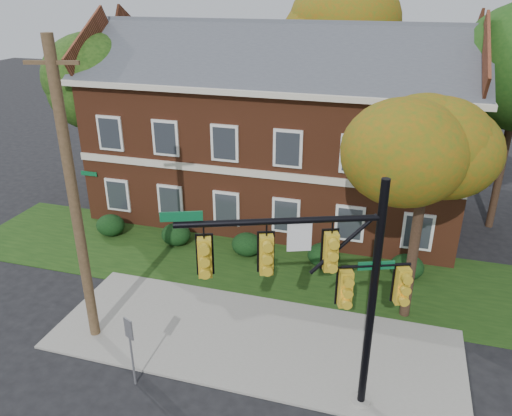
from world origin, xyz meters
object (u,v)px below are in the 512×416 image
(apartment_building, at_px, (277,120))
(hedge_far_right, at_px, (407,267))
(traffic_signal, at_px, (327,278))
(hedge_left, at_px, (176,234))
(hedge_center, at_px, (247,244))
(sign_post, at_px, (130,341))
(utility_pole, at_px, (74,201))
(hedge_far_left, at_px, (111,225))
(tree_far_rear, at_px, (331,29))
(hedge_right, at_px, (324,255))
(tree_left_rear, at_px, (93,80))
(tree_near_right, at_px, (437,144))

(apartment_building, bearing_deg, hedge_far_right, -36.89)
(traffic_signal, bearing_deg, hedge_left, 114.18)
(hedge_center, xyz_separation_m, sign_post, (-0.90, -8.70, 1.12))
(apartment_building, relative_size, utility_pole, 1.86)
(hedge_far_left, distance_m, hedge_far_right, 14.00)
(tree_far_rear, bearing_deg, hedge_right, -80.64)
(apartment_building, xyz_separation_m, tree_far_rear, (1.34, 7.84, 3.86))
(hedge_right, xyz_separation_m, sign_post, (-4.40, -8.70, 1.12))
(hedge_right, bearing_deg, traffic_signal, -81.63)
(hedge_center, relative_size, sign_post, 0.58)
(hedge_left, xyz_separation_m, hedge_far_right, (10.50, 0.00, 0.00))
(hedge_right, bearing_deg, hedge_far_right, 0.00)
(tree_left_rear, xyz_separation_m, tree_far_rear, (11.07, 8.96, 2.16))
(tree_far_rear, bearing_deg, hedge_far_right, -66.63)
(apartment_building, distance_m, traffic_signal, 14.09)
(traffic_signal, xyz_separation_m, sign_post, (-5.58, -0.68, -2.75))
(hedge_center, distance_m, traffic_signal, 10.06)
(apartment_building, relative_size, hedge_center, 13.43)
(hedge_far_left, xyz_separation_m, traffic_signal, (11.68, -8.02, 3.87))
(hedge_far_right, bearing_deg, hedge_right, 180.00)
(apartment_building, distance_m, sign_post, 14.38)
(hedge_right, relative_size, traffic_signal, 0.20)
(tree_near_right, bearing_deg, hedge_left, 165.19)
(hedge_right, distance_m, tree_left_rear, 15.17)
(apartment_building, relative_size, tree_far_rear, 1.63)
(hedge_far_right, bearing_deg, apartment_building, 143.11)
(hedge_left, xyz_separation_m, hedge_right, (7.00, 0.00, 0.00))
(hedge_far_left, relative_size, sign_post, 0.58)
(traffic_signal, bearing_deg, tree_far_rear, 77.59)
(apartment_building, distance_m, utility_pole, 12.69)
(apartment_building, bearing_deg, tree_near_right, -48.23)
(tree_near_right, bearing_deg, hedge_center, 158.58)
(sign_post, bearing_deg, hedge_center, 107.60)
(hedge_far_right, bearing_deg, sign_post, -132.23)
(sign_post, bearing_deg, tree_far_rear, 107.62)
(tree_left_rear, bearing_deg, hedge_center, -23.04)
(hedge_left, bearing_deg, hedge_far_left, 180.00)
(tree_left_rear, bearing_deg, hedge_right, -17.37)
(apartment_building, bearing_deg, hedge_left, -123.67)
(tree_left_rear, xyz_separation_m, sign_post, (8.83, -12.84, -5.03))
(apartment_building, height_order, utility_pole, utility_pole)
(hedge_center, height_order, tree_near_right, tree_near_right)
(hedge_far_left, relative_size, hedge_center, 1.00)
(apartment_building, relative_size, hedge_far_left, 13.43)
(hedge_left, relative_size, traffic_signal, 0.20)
(hedge_center, bearing_deg, hedge_far_left, 180.00)
(utility_pole, bearing_deg, traffic_signal, -20.68)
(tree_far_rear, bearing_deg, hedge_center, -95.85)
(hedge_right, relative_size, tree_left_rear, 0.16)
(hedge_center, relative_size, traffic_signal, 0.20)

